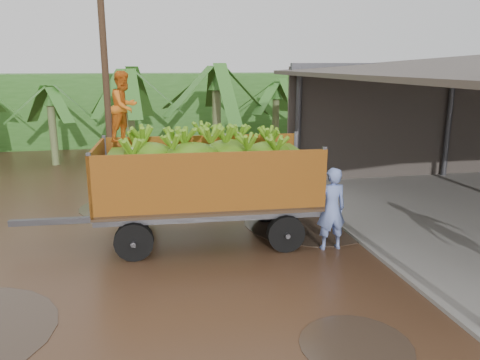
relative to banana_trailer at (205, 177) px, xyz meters
name	(u,v)px	position (x,y,z in m)	size (l,w,h in m)	color
ground	(141,265)	(-1.55, -1.27, -1.51)	(100.00, 100.00, 0.00)	black
hedge_north	(99,109)	(-3.55, 14.73, 0.29)	(22.00, 3.00, 3.60)	#2D661E
banana_trailer	(205,177)	(0.00, 0.00, 0.00)	(7.01, 2.70, 3.93)	#BD6E1B
man_blue	(331,209)	(2.65, -1.22, -0.57)	(0.69, 0.45, 1.89)	#748BD4
utility_pole	(104,55)	(-2.59, 7.22, 2.86)	(1.20, 0.24, 8.63)	#47301E
banana_plants	(4,134)	(-5.82, 5.89, 0.34)	(24.97, 20.54, 4.08)	#2D661E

